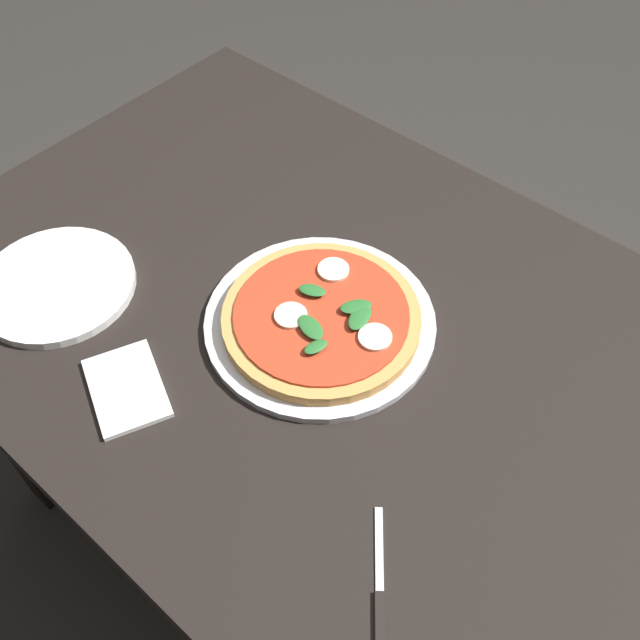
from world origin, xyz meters
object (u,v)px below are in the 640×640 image
at_px(serving_tray, 320,322).
at_px(plate_white, 57,285).
at_px(knife, 380,600).
at_px(napkin, 127,388).
at_px(pizza, 322,317).
at_px(dining_table, 321,366).

distance_m(serving_tray, plate_white, 0.39).
distance_m(plate_white, knife, 0.63).
xyz_separation_m(serving_tray, napkin, (-0.12, -0.25, -0.00)).
bearing_deg(pizza, dining_table, 133.86).
relative_size(pizza, knife, 2.01).
distance_m(pizza, napkin, 0.28).
bearing_deg(serving_tray, dining_table, 123.78).
distance_m(dining_table, plate_white, 0.41).
distance_m(dining_table, serving_tray, 0.12).
bearing_deg(plate_white, napkin, -12.69).
relative_size(plate_white, knife, 1.67).
xyz_separation_m(napkin, knife, (0.42, 0.00, -0.00)).
relative_size(dining_table, pizza, 4.46).
distance_m(serving_tray, napkin, 0.28).
bearing_deg(serving_tray, napkin, -115.86).
bearing_deg(pizza, serving_tray, 152.02).
bearing_deg(dining_table, serving_tray, -56.22).
bearing_deg(napkin, dining_table, 66.13).
bearing_deg(dining_table, pizza, -46.14).
distance_m(plate_white, napkin, 0.22).
bearing_deg(plate_white, dining_table, 32.30).
height_order(dining_table, plate_white, plate_white).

